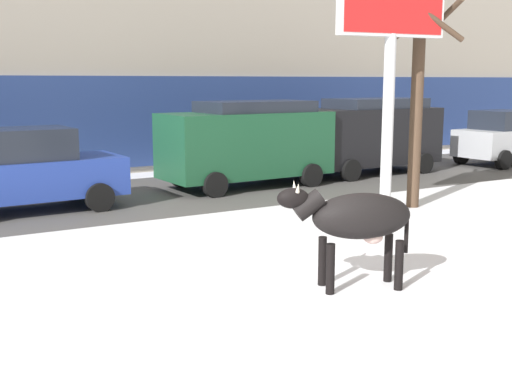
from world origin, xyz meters
The scene contains 9 objects.
ground_plane centered at (0.00, 0.00, 0.00)m, with size 120.00×120.00×0.00m, color white.
road_strip centered at (0.00, 8.17, 0.00)m, with size 60.00×5.60×0.01m, color #514F4C.
cow_black centered at (0.94, -0.21, 0.99)m, with size 1.92×1.05×1.54m.
billboard centered at (4.59, 3.25, 4.31)m, with size 2.53×0.46×5.56m.
car_blue_sedan centered at (-1.93, 7.62, 0.91)m, with size 4.26×2.10×1.84m.
car_darkgreen_van centered at (3.94, 8.07, 1.24)m, with size 4.66×2.25×2.32m.
car_black_van centered at (8.45, 8.38, 1.24)m, with size 4.66×2.25×2.32m.
car_silver_hatchback centered at (13.90, 7.69, 0.93)m, with size 3.56×2.02×1.86m.
bare_tree_left_lot centered at (5.81, 3.68, 2.82)m, with size 1.65×1.71×5.07m.
Camera 1 is at (-4.60, -6.90, 2.85)m, focal length 44.92 mm.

